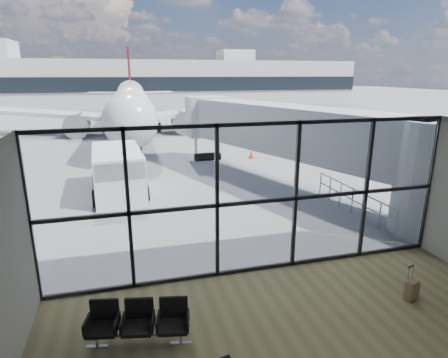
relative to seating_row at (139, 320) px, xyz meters
name	(u,v)px	position (x,y,z in m)	size (l,w,h in m)	color
ground	(151,120)	(3.56, 42.29, -0.55)	(220.00, 220.00, 0.00)	slate
lounge_shell	(358,268)	(3.56, -2.51, 2.10)	(12.02, 8.01, 4.51)	brown
glass_curtain_wall	(257,200)	(3.56, 2.29, 1.70)	(12.10, 0.12, 4.50)	white
jet_bridge	(302,137)	(8.46, 9.36, 2.21)	(8.00, 16.50, 4.33)	#989C9D
apron_railing	(352,197)	(9.16, 5.79, 0.17)	(0.06, 5.46, 1.11)	gray
far_terminal	(137,82)	(2.97, 64.26, 3.66)	(80.00, 12.20, 11.00)	#AEAEAA
tree_4	(25,76)	(-17.44, 74.29, 4.71)	(5.61, 5.61, 8.07)	#382619
tree_5	(58,73)	(-11.44, 74.29, 5.33)	(6.27, 6.27, 9.03)	#382619
seating_row	(139,320)	(0.00, 0.00, 0.00)	(2.23, 1.04, 0.99)	gray
suitcase	(412,290)	(6.98, -0.25, -0.26)	(0.39, 0.33, 0.94)	brown
airliner	(131,104)	(0.91, 32.61, 2.24)	(30.71, 35.55, 9.16)	silver
service_van	(118,172)	(-0.42, 11.11, 0.60)	(2.74, 5.24, 2.22)	white
belt_loader	(132,142)	(0.57, 22.47, 0.04)	(1.74, 3.92, 1.76)	black
traffic_cone_a	(137,158)	(0.75, 17.84, -0.22)	(0.48, 0.48, 0.69)	#FF3A0D
traffic_cone_c	(251,155)	(8.56, 17.05, -0.28)	(0.40, 0.40, 0.57)	#EA390C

